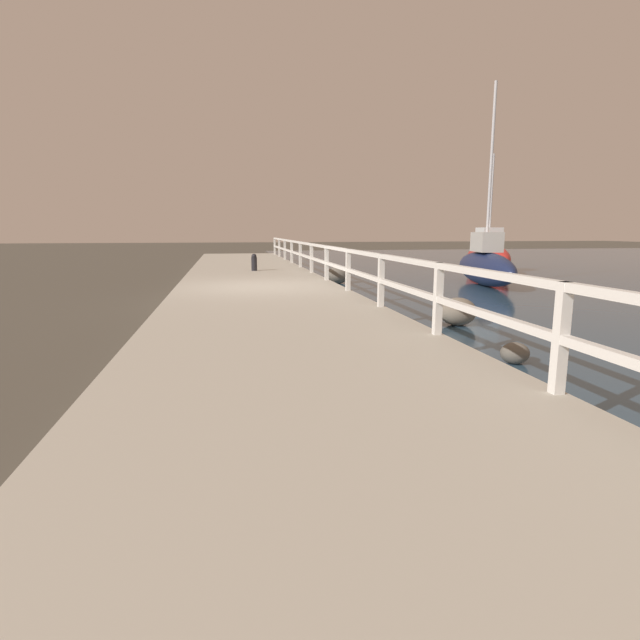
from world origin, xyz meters
TOP-DOWN VIEW (x-y plane):
  - ground_plane at (0.00, 0.00)m, footprint 120.00×120.00m
  - dock_walkway at (0.00, 0.00)m, footprint 4.10×36.00m
  - railing at (1.95, -0.00)m, footprint 0.10×32.50m
  - boulder_water_edge at (3.35, -3.98)m, footprint 0.69×0.62m
  - boulder_near_dock at (2.79, 3.56)m, footprint 0.75×0.67m
  - boulder_upstream at (2.88, -6.61)m, footprint 0.38×0.34m
  - mooring_bollard at (0.15, 4.93)m, footprint 0.20×0.20m
  - sailboat_red at (9.74, 6.51)m, footprint 1.62×3.79m
  - sailboat_navy at (7.25, 2.18)m, footprint 1.73×4.68m

SIDE VIEW (x-z plane):
  - ground_plane at x=0.00m, z-range 0.00..0.00m
  - boulder_upstream at x=2.88m, z-range 0.00..0.28m
  - dock_walkway at x=0.00m, z-range 0.00..0.35m
  - boulder_water_edge at x=3.35m, z-range 0.00..0.51m
  - boulder_near_dock at x=2.79m, z-range 0.00..0.56m
  - sailboat_navy at x=7.25m, z-range -2.41..3.68m
  - mooring_bollard at x=0.15m, z-range 0.35..0.93m
  - sailboat_red at x=9.74m, z-range -1.65..3.04m
  - railing at x=1.95m, z-range 0.52..1.48m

